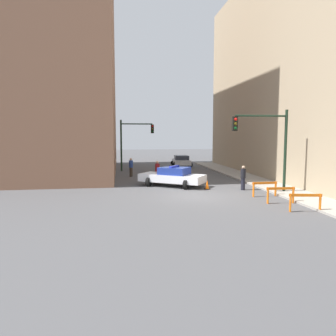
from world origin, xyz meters
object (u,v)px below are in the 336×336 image
object	(u,v)px
traffic_light_near	(268,138)
pedestrian_corner	(131,167)
pedestrian_crossing	(157,171)
pedestrian_sidewalk	(243,177)
parked_car_near	(181,161)
barrier_back	(265,186)
traffic_light_far	(132,138)
police_car	(173,176)
barrier_mid	(281,192)
barrier_front	(305,200)
traffic_cone	(207,185)

from	to	relation	value
traffic_light_near	pedestrian_corner	bearing A→B (deg)	131.08
pedestrian_crossing	pedestrian_sidewalk	bearing A→B (deg)	-64.16
parked_car_near	barrier_back	bearing A→B (deg)	-80.50
traffic_light_far	pedestrian_corner	world-z (taller)	traffic_light_far
police_car	parked_car_near	bearing A→B (deg)	21.03
traffic_light_near	traffic_light_far	distance (m)	16.31
traffic_light_far	police_car	size ratio (longest dim) A/B	1.06
police_car	pedestrian_corner	xyz separation A→B (m)	(-2.79, 5.86, 0.14)
police_car	pedestrian_corner	size ratio (longest dim) A/B	2.97
traffic_light_far	barrier_mid	distance (m)	18.92
pedestrian_corner	barrier_mid	world-z (taller)	pedestrian_corner
police_car	pedestrian_corner	bearing A→B (deg)	59.88
pedestrian_sidewalk	barrier_mid	distance (m)	4.43
traffic_light_far	pedestrian_corner	xyz separation A→B (m)	(-0.29, -4.64, -2.54)
barrier_front	traffic_light_near	bearing A→B (deg)	85.58
parked_car_near	barrier_back	xyz separation A→B (m)	(1.61, -18.61, -0.06)
traffic_light_near	traffic_light_far	size ratio (longest dim) A/B	1.00
pedestrian_crossing	pedestrian_corner	distance (m)	3.96
police_car	parked_car_near	xyz separation A→B (m)	(3.31, 13.92, -0.05)
traffic_light_far	pedestrian_sidewalk	bearing A→B (deg)	-61.37
traffic_light_far	pedestrian_crossing	xyz separation A→B (m)	(1.67, -8.08, -2.54)
pedestrian_sidewalk	barrier_mid	xyz separation A→B (m)	(0.44, -4.41, -0.24)
traffic_light_near	pedestrian_crossing	xyz separation A→B (m)	(-6.36, 6.11, -2.67)
parked_car_near	barrier_mid	size ratio (longest dim) A/B	2.77
barrier_back	barrier_mid	bearing A→B (deg)	-89.99
police_car	traffic_light_near	bearing A→B (deg)	-89.33
barrier_front	pedestrian_corner	bearing A→B (deg)	118.57
barrier_mid	traffic_light_far	bearing A→B (deg)	113.33
pedestrian_sidewalk	barrier_back	size ratio (longest dim) A/B	1.04
traffic_light_far	pedestrian_corner	distance (m)	5.30
police_car	barrier_front	bearing A→B (deg)	-115.06
barrier_front	barrier_mid	world-z (taller)	same
parked_car_near	pedestrian_sidewalk	world-z (taller)	pedestrian_sidewalk
traffic_light_far	barrier_back	size ratio (longest dim) A/B	3.25
parked_car_near	barrier_front	bearing A→B (deg)	-80.78
traffic_light_near	barrier_mid	bearing A→B (deg)	-101.70
parked_car_near	pedestrian_corner	xyz separation A→B (m)	(-6.10, -8.07, 0.19)
pedestrian_corner	barrier_front	distance (m)	16.59
barrier_front	barrier_back	bearing A→B (deg)	93.31
pedestrian_crossing	barrier_mid	distance (m)	10.76
barrier_mid	traffic_cone	xyz separation A→B (m)	(-2.76, 5.05, -0.30)
barrier_back	traffic_cone	world-z (taller)	barrier_back
traffic_light_far	barrier_front	bearing A→B (deg)	-68.31
traffic_light_near	barrier_front	size ratio (longest dim) A/B	3.28
pedestrian_crossing	police_car	bearing A→B (deg)	-93.71
pedestrian_corner	barrier_front	xyz separation A→B (m)	(7.94, -14.57, -0.24)
traffic_light_near	traffic_cone	bearing A→B (deg)	148.72
police_car	pedestrian_corner	distance (m)	6.49
parked_car_near	barrier_back	distance (m)	18.68
pedestrian_crossing	barrier_mid	bearing A→B (deg)	-80.41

